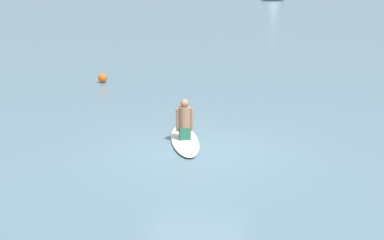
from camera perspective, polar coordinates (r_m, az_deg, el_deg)
The scene contains 4 objects.
ground_plane at distance 12.32m, azimuth 0.59°, elevation -3.66°, with size 400.00×400.00×0.00m, color slate.
surfboard at distance 13.06m, azimuth -0.82°, elevation -2.30°, with size 2.69×0.70×0.10m, color silver.
person_paddler at distance 12.90m, azimuth -0.83°, elevation -0.10°, with size 0.40×0.46×1.04m.
buoy_marker at distance 20.91m, azimuth -10.07°, elevation 4.70°, with size 0.37×0.37×0.37m, color #E55919.
Camera 1 is at (11.54, 1.44, 4.07)m, focal length 47.13 mm.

